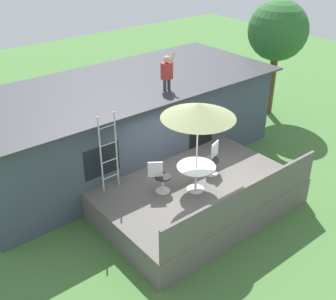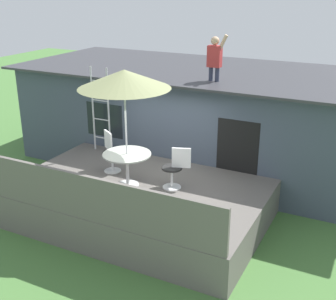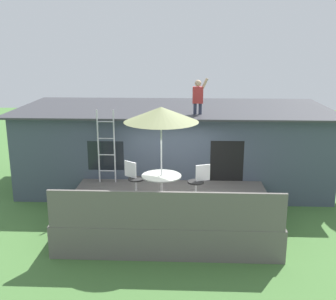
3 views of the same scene
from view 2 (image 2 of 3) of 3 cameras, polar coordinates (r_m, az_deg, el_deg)
ground_plane at (r=10.27m, az=-3.44°, el=-8.33°), size 40.00×40.00×0.00m
house at (r=12.73m, az=4.59°, el=4.21°), size 10.50×4.50×2.73m
deck at (r=10.08m, az=-3.49°, el=-6.35°), size 5.46×3.73×0.80m
deck_railing at (r=8.36m, az=-9.90°, el=-6.15°), size 5.36×0.08×0.90m
patio_table at (r=9.61m, az=-5.24°, el=-1.35°), size 1.04×1.04×0.74m
patio_umbrella at (r=9.09m, az=-5.60°, el=8.98°), size 1.90×1.90×2.54m
step_ladder at (r=11.57m, az=-8.57°, el=5.05°), size 0.52×0.04×2.20m
person_figure at (r=10.79m, az=6.02°, el=11.88°), size 0.47×0.20×1.11m
patio_chair_left at (r=10.49m, az=-7.31°, el=-0.26°), size 0.56×0.46×0.92m
patio_chair_right at (r=9.51m, az=0.93°, el=-2.34°), size 0.60×0.44×0.92m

